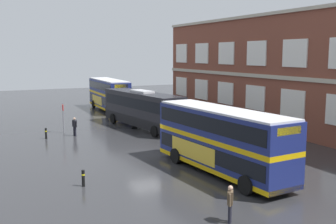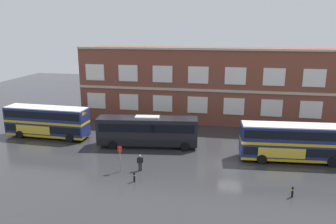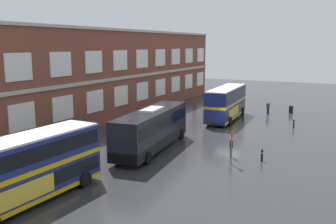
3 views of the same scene
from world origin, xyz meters
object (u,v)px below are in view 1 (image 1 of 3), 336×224
Objects in this scene: double_decker_middle at (221,139)px; waiting_passenger at (230,202)px; touring_coach at (142,109)px; safety_bollard_west at (83,178)px; second_passenger at (75,126)px; bus_stand_flag at (63,116)px; safety_bollard_east at (46,133)px; double_decker_near at (109,94)px.

double_decker_middle reaches higher than waiting_passenger.
touring_coach reaches higher than safety_bollard_west.
waiting_passenger is 8.98m from safety_bollard_west.
second_passenger is (-15.45, -5.54, -1.22)m from double_decker_middle.
safety_bollard_east is (2.02, -1.96, -1.14)m from bus_stand_flag.
double_decker_middle is 0.91× the size of touring_coach.
double_decker_near is at bearing 146.15° from bus_stand_flag.
double_decker_near and double_decker_middle have the same top height.
safety_bollard_west is at bearing -1.23° from safety_bollard_east.
double_decker_middle is 16.50m from touring_coach.
double_decker_middle reaches higher than safety_bollard_east.
double_decker_near is 15.51m from bus_stand_flag.
safety_bollard_west is (15.22, -9.92, -1.42)m from touring_coach.
waiting_passenger reaches higher than safety_bollard_east.
double_decker_near reaches higher than second_passenger.
safety_bollard_east is (-15.32, -8.11, -1.66)m from double_decker_middle.
safety_bollard_west is (14.24, -2.87, -0.44)m from second_passenger.
second_passenger is (14.76, -8.03, -1.22)m from double_decker_near.
double_decker_near is at bearing 159.41° from safety_bollard_west.
safety_bollard_west is at bearing -20.59° from double_decker_near.
waiting_passenger is at bearing 4.48° from second_passenger.
double_decker_near is 30.31m from double_decker_middle.
double_decker_near is 4.11× the size of bus_stand_flag.
touring_coach is (13.79, -0.98, -0.24)m from double_decker_near.
safety_bollard_west is at bearing -33.11° from touring_coach.
safety_bollard_east is at bearing -168.88° from waiting_passenger.
bus_stand_flag is at bearing 135.86° from safety_bollard_east.
double_decker_near reaches higher than bus_stand_flag.
second_passenger reaches higher than safety_bollard_east.
bus_stand_flag is at bearing -160.45° from double_decker_middle.
touring_coach is at bearing 96.58° from safety_bollard_east.
safety_bollard_west is at bearing -98.18° from double_decker_middle.
bus_stand_flag is 16.32m from safety_bollard_west.
double_decker_middle reaches higher than touring_coach.
double_decker_middle is 11.74× the size of safety_bollard_east.
touring_coach is 12.86× the size of safety_bollard_west.
touring_coach is at bearing 146.89° from safety_bollard_west.
bus_stand_flag is at bearing -33.85° from double_decker_near.
safety_bollard_west is (-7.71, -4.59, -0.44)m from waiting_passenger.
double_decker_near is 13.82m from touring_coach.
double_decker_middle reaches higher than safety_bollard_west.
touring_coach reaches higher than safety_bollard_east.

